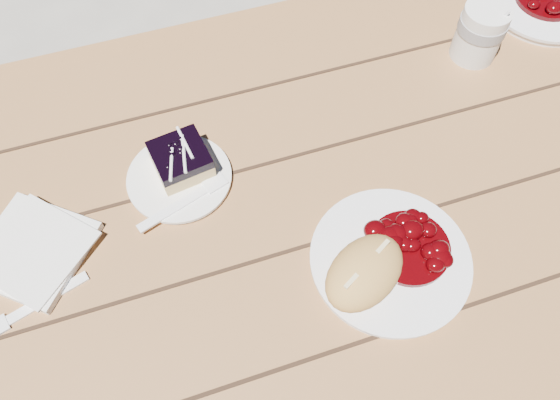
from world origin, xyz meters
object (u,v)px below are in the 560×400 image
object	(u,v)px
second_plate	(544,4)
dessert_plate	(180,178)
coffee_cup	(480,33)
blueberry_cake	(181,159)
main_plate	(390,261)
bread_roll	(364,272)
picnic_table	(294,245)

from	to	relation	value
second_plate	dessert_plate	bearing A→B (deg)	-167.54
coffee_cup	second_plate	xyz separation A→B (m)	(0.20, 0.07, -0.04)
coffee_cup	second_plate	distance (m)	0.21
dessert_plate	blueberry_cake	size ratio (longest dim) A/B	1.73
main_plate	second_plate	distance (m)	0.66
bread_roll	blueberry_cake	world-z (taller)	bread_roll
blueberry_cake	dessert_plate	bearing A→B (deg)	-131.89
picnic_table	dessert_plate	world-z (taller)	dessert_plate
bread_roll	dessert_plate	distance (m)	0.33
coffee_cup	second_plate	bearing A→B (deg)	19.35
picnic_table	main_plate	size ratio (longest dim) A/B	8.73
dessert_plate	blueberry_cake	bearing A→B (deg)	56.31
second_plate	coffee_cup	bearing A→B (deg)	-160.65
blueberry_cake	second_plate	distance (m)	0.78
main_plate	dessert_plate	xyz separation A→B (m)	(-0.26, 0.24, -0.00)
blueberry_cake	second_plate	xyz separation A→B (m)	(0.76, 0.16, -0.03)
blueberry_cake	second_plate	world-z (taller)	blueberry_cake
dessert_plate	blueberry_cake	distance (m)	0.03
picnic_table	second_plate	bearing A→B (deg)	23.49
coffee_cup	dessert_plate	bearing A→B (deg)	-169.97
bread_roll	coffee_cup	size ratio (longest dim) A/B	1.27
dessert_plate	bread_roll	bearing A→B (deg)	-51.48
main_plate	blueberry_cake	world-z (taller)	blueberry_cake
main_plate	bread_roll	size ratio (longest dim) A/B	1.75
picnic_table	second_plate	xyz separation A→B (m)	(0.61, 0.27, 0.17)
coffee_cup	main_plate	bearing A→B (deg)	-133.12
picnic_table	second_plate	size ratio (longest dim) A/B	9.02
bread_roll	second_plate	world-z (taller)	bread_roll
dessert_plate	coffee_cup	bearing A→B (deg)	10.03
second_plate	picnic_table	bearing A→B (deg)	-156.51
main_plate	dessert_plate	world-z (taller)	main_plate
bread_roll	picnic_table	bearing A→B (deg)	103.76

